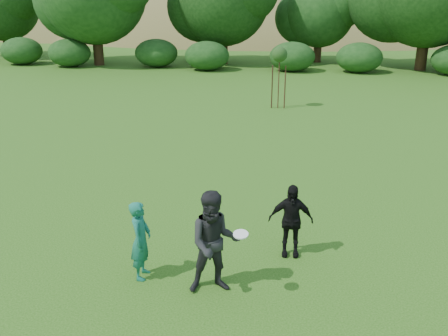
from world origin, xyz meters
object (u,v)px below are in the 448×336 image
(player_grey, at_px, (215,243))
(sapling, at_px, (280,56))
(player_black, at_px, (291,220))
(player_teal, at_px, (141,240))

(player_grey, bearing_deg, sapling, 72.83)
(player_grey, distance_m, player_black, 2.05)
(player_grey, bearing_deg, player_black, 33.41)
(player_teal, distance_m, player_grey, 1.51)
(player_grey, relative_size, player_black, 1.25)
(player_black, bearing_deg, player_teal, -159.39)
(sapling, bearing_deg, player_grey, -91.55)
(player_teal, bearing_deg, player_grey, -101.10)
(player_teal, xyz_separation_m, sapling, (1.89, 15.14, 1.63))
(player_black, bearing_deg, sapling, 89.66)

